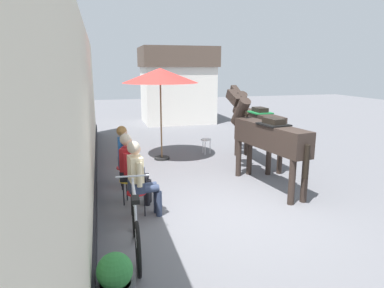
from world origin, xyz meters
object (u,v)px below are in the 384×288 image
(seated_visitor_middle, at_px, (131,165))
(leaning_bicycle, at_px, (136,227))
(seated_visitor_far, at_px, (127,154))
(seated_visitor_near, at_px, (139,175))
(saddled_horse_far, at_px, (255,121))
(cafe_parasol, at_px, (160,76))
(flower_planter_near, at_px, (115,279))
(saddled_horse_near, at_px, (266,135))
(spare_stool_white, at_px, (206,141))

(seated_visitor_middle, height_order, leaning_bicycle, seated_visitor_middle)
(seated_visitor_far, bearing_deg, seated_visitor_near, -86.65)
(seated_visitor_far, bearing_deg, saddled_horse_far, 17.73)
(leaning_bicycle, distance_m, cafe_parasol, 5.45)
(seated_visitor_near, height_order, seated_visitor_far, same)
(saddled_horse_far, xyz_separation_m, flower_planter_near, (-4.02, -4.98, -0.82))
(seated_visitor_far, bearing_deg, saddled_horse_near, -12.83)
(seated_visitor_far, xyz_separation_m, leaning_bicycle, (-0.11, -2.77, -0.38))
(seated_visitor_far, height_order, saddled_horse_far, saddled_horse_far)
(seated_visitor_near, relative_size, cafe_parasol, 0.54)
(leaning_bicycle, relative_size, spare_stool_white, 3.83)
(spare_stool_white, bearing_deg, seated_visitor_near, -121.83)
(seated_visitor_far, distance_m, cafe_parasol, 2.91)
(saddled_horse_near, relative_size, saddled_horse_far, 0.99)
(spare_stool_white, bearing_deg, saddled_horse_far, -51.57)
(seated_visitor_far, distance_m, flower_planter_near, 3.89)
(leaning_bicycle, bearing_deg, cafe_parasol, 75.66)
(seated_visitor_middle, bearing_deg, cafe_parasol, 69.60)
(seated_visitor_middle, distance_m, saddled_horse_near, 2.99)
(seated_visitor_far, xyz_separation_m, saddled_horse_far, (3.57, 1.14, 0.38))
(seated_visitor_far, height_order, saddled_horse_near, saddled_horse_near)
(flower_planter_near, height_order, spare_stool_white, flower_planter_near)
(seated_visitor_near, relative_size, flower_planter_near, 2.17)
(seated_visitor_middle, distance_m, leaning_bicycle, 1.90)
(seated_visitor_middle, bearing_deg, spare_stool_white, 52.34)
(seated_visitor_far, bearing_deg, leaning_bicycle, -92.31)
(flower_planter_near, bearing_deg, seated_visitor_far, 83.32)
(seated_visitor_near, relative_size, saddled_horse_near, 0.47)
(seated_visitor_middle, bearing_deg, seated_visitor_far, 90.54)
(cafe_parasol, bearing_deg, seated_visitor_near, -105.77)
(seated_visitor_near, xyz_separation_m, leaning_bicycle, (-0.20, -1.19, -0.38))
(seated_visitor_far, relative_size, flower_planter_near, 2.17)
(saddled_horse_far, height_order, cafe_parasol, cafe_parasol)
(seated_visitor_middle, bearing_deg, saddled_horse_near, 4.56)
(saddled_horse_near, xyz_separation_m, spare_stool_white, (-0.39, 3.08, -0.76))
(leaning_bicycle, distance_m, spare_stool_white, 5.83)
(seated_visitor_middle, height_order, seated_visitor_far, same)
(seated_visitor_far, xyz_separation_m, flower_planter_near, (-0.45, -3.84, -0.44))
(saddled_horse_far, bearing_deg, saddled_horse_near, -108.63)
(seated_visitor_near, distance_m, cafe_parasol, 4.19)
(seated_visitor_near, xyz_separation_m, seated_visitor_far, (-0.09, 1.58, 0.00))
(seated_visitor_near, bearing_deg, cafe_parasol, 74.23)
(saddled_horse_near, relative_size, flower_planter_near, 4.66)
(saddled_horse_near, relative_size, leaning_bicycle, 1.69)
(saddled_horse_far, bearing_deg, seated_visitor_middle, -150.07)
(cafe_parasol, bearing_deg, leaning_bicycle, -104.34)
(cafe_parasol, distance_m, spare_stool_white, 2.44)
(saddled_horse_far, distance_m, spare_stool_white, 1.78)
(seated_visitor_near, xyz_separation_m, flower_planter_near, (-0.54, -2.25, -0.44))
(seated_visitor_middle, xyz_separation_m, saddled_horse_far, (3.57, 2.05, 0.38))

